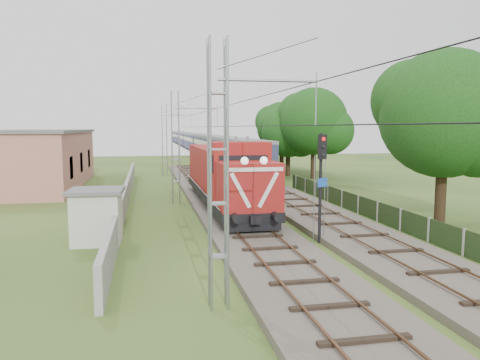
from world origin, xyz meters
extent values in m
plane|color=#2F4E1D|center=(0.00, 0.00, 0.00)|extent=(140.00, 140.00, 0.00)
cube|color=#6B6054|center=(0.00, 7.00, 0.15)|extent=(4.20, 70.00, 0.30)
cube|color=black|center=(0.00, 7.00, 0.35)|extent=(2.40, 70.00, 0.10)
cube|color=brown|center=(-0.85, 7.00, 0.42)|extent=(0.08, 70.00, 0.05)
cube|color=brown|center=(0.85, 7.00, 0.42)|extent=(0.08, 70.00, 0.05)
cube|color=#6B6054|center=(5.00, 20.00, 0.15)|extent=(4.20, 80.00, 0.30)
cube|color=black|center=(5.00, 20.00, 0.35)|extent=(2.40, 80.00, 0.10)
cube|color=brown|center=(4.15, 20.00, 0.42)|extent=(0.08, 80.00, 0.05)
cube|color=brown|center=(5.85, 20.00, 0.42)|extent=(0.08, 80.00, 0.05)
cylinder|color=gray|center=(-1.50, -8.00, 6.80)|extent=(3.00, 0.08, 0.08)
cylinder|color=gray|center=(-1.50, 12.00, 6.80)|extent=(3.00, 0.08, 0.08)
cylinder|color=gray|center=(-1.50, 32.00, 6.80)|extent=(3.00, 0.08, 0.08)
cylinder|color=black|center=(0.00, 12.00, 5.50)|extent=(0.03, 70.00, 0.03)
cylinder|color=black|center=(0.00, 12.00, 6.80)|extent=(0.03, 70.00, 0.03)
cube|color=#9E9E99|center=(-6.50, 12.00, 0.75)|extent=(0.25, 40.00, 1.50)
cube|color=#BD7065|center=(-15.00, 24.00, 2.50)|extent=(8.00, 20.00, 5.00)
cube|color=#606060|center=(-15.00, 24.00, 5.10)|extent=(8.40, 20.40, 0.25)
cube|color=black|center=(-11.05, 18.00, 2.20)|extent=(0.10, 1.60, 1.80)
cube|color=black|center=(-11.05, 24.00, 2.20)|extent=(0.10, 1.60, 1.80)
cube|color=black|center=(-11.05, 30.00, 2.20)|extent=(0.10, 1.60, 1.80)
cube|color=black|center=(8.00, 3.00, 0.60)|extent=(0.05, 32.00, 1.15)
cube|color=#9E9E99|center=(8.00, 18.00, 0.60)|extent=(0.12, 0.12, 1.20)
cube|color=black|center=(0.00, 9.05, 1.03)|extent=(3.14, 17.81, 0.52)
cube|color=black|center=(0.00, 3.28, 0.71)|extent=(2.31, 3.77, 0.52)
cube|color=black|center=(0.00, 14.81, 0.71)|extent=(2.31, 3.77, 0.52)
cube|color=black|center=(0.00, 0.25, 0.61)|extent=(2.72, 0.26, 0.37)
cube|color=maroon|center=(0.00, 1.45, 2.49)|extent=(3.04, 2.62, 2.41)
sphere|color=white|center=(-0.47, 0.19, 3.86)|extent=(0.38, 0.38, 0.38)
sphere|color=white|center=(0.47, 0.19, 3.86)|extent=(0.38, 0.38, 0.38)
cube|color=silver|center=(-0.68, 0.12, 2.44)|extent=(1.05, 0.06, 1.75)
cube|color=silver|center=(0.68, 0.12, 2.44)|extent=(1.05, 0.06, 1.75)
cube|color=silver|center=(0.00, 0.12, 3.44)|extent=(2.83, 0.06, 0.19)
cube|color=maroon|center=(0.00, 4.02, 2.97)|extent=(3.14, 2.52, 3.35)
cube|color=black|center=(0.00, 2.74, 3.49)|extent=(2.62, 0.06, 0.94)
cube|color=maroon|center=(0.00, 11.62, 2.65)|extent=(2.93, 12.68, 2.72)
cylinder|color=black|center=(0.00, 8.42, 4.17)|extent=(0.46, 0.46, 0.42)
cylinder|color=gray|center=(-0.31, 3.18, 4.80)|extent=(0.13, 0.13, 0.37)
cylinder|color=gray|center=(0.31, 3.18, 4.80)|extent=(0.13, 0.13, 0.37)
cube|color=black|center=(5.00, 29.75, 0.91)|extent=(2.94, 22.28, 0.51)
cube|color=#2F364F|center=(5.00, 29.75, 2.53)|extent=(3.04, 22.28, 2.73)
cube|color=beige|center=(5.00, 29.75, 3.03)|extent=(3.08, 21.39, 0.76)
cube|color=slate|center=(5.00, 29.75, 4.05)|extent=(3.09, 22.28, 0.35)
cube|color=black|center=(5.00, 53.05, 0.91)|extent=(2.94, 22.28, 0.51)
cube|color=#2F364F|center=(5.00, 53.05, 2.53)|extent=(3.04, 22.28, 2.73)
cube|color=beige|center=(5.00, 53.05, 3.03)|extent=(3.08, 21.39, 0.76)
cube|color=slate|center=(5.00, 53.05, 4.05)|extent=(3.09, 22.28, 0.35)
cube|color=black|center=(5.00, 76.34, 0.91)|extent=(2.94, 22.28, 0.51)
cube|color=#2F364F|center=(5.00, 76.34, 2.53)|extent=(3.04, 22.28, 2.73)
cube|color=beige|center=(5.00, 76.34, 3.03)|extent=(3.08, 21.39, 0.76)
cube|color=slate|center=(5.00, 76.34, 4.05)|extent=(3.09, 22.28, 0.35)
cube|color=black|center=(5.00, 99.64, 0.91)|extent=(2.94, 22.28, 0.51)
cube|color=#2F364F|center=(5.00, 99.64, 2.53)|extent=(3.04, 22.28, 2.73)
cube|color=beige|center=(5.00, 99.64, 3.03)|extent=(3.08, 21.39, 0.76)
cube|color=slate|center=(5.00, 99.64, 4.05)|extent=(3.09, 22.28, 0.35)
cube|color=black|center=(5.00, 122.93, 0.91)|extent=(2.94, 22.28, 0.51)
cube|color=#2F364F|center=(5.00, 122.93, 2.53)|extent=(3.04, 22.28, 2.73)
cube|color=beige|center=(5.00, 122.93, 3.03)|extent=(3.08, 21.39, 0.76)
cube|color=slate|center=(5.00, 122.93, 4.05)|extent=(3.09, 22.28, 0.35)
cylinder|color=black|center=(2.88, -1.06, 2.58)|extent=(0.14, 0.14, 5.17)
cube|color=black|center=(2.88, -1.22, 4.55)|extent=(0.42, 0.34, 1.14)
sphere|color=red|center=(2.88, -1.34, 4.91)|extent=(0.19, 0.19, 0.19)
sphere|color=black|center=(2.88, -1.34, 4.55)|extent=(0.19, 0.19, 0.19)
sphere|color=black|center=(2.88, -1.34, 4.18)|extent=(0.19, 0.19, 0.19)
cube|color=#1B48A3|center=(2.93, -1.19, 2.89)|extent=(0.55, 0.26, 0.41)
cube|color=beige|center=(-7.40, 1.06, 1.19)|extent=(2.25, 2.25, 2.38)
cube|color=#606060|center=(-7.40, 1.06, 2.49)|extent=(2.59, 2.59, 0.16)
cylinder|color=#392917|center=(11.34, 2.07, 2.20)|extent=(0.61, 0.61, 4.40)
sphere|color=#14390F|center=(11.34, 2.07, 6.20)|extent=(7.20, 7.20, 7.20)
sphere|color=#14390F|center=(12.78, 0.99, 5.20)|extent=(5.04, 5.04, 5.04)
sphere|color=#14390F|center=(10.08, 3.33, 7.00)|extent=(4.68, 4.68, 4.68)
cylinder|color=#392917|center=(12.32, 25.49, 2.16)|extent=(0.54, 0.54, 4.32)
sphere|color=#14390F|center=(12.32, 25.49, 6.08)|extent=(7.06, 7.06, 7.06)
sphere|color=#14390F|center=(13.74, 24.43, 5.10)|extent=(4.94, 4.94, 4.94)
sphere|color=#14390F|center=(11.09, 26.73, 6.87)|extent=(4.59, 4.59, 4.59)
cylinder|color=#392917|center=(10.46, 28.52, 1.79)|extent=(0.52, 0.52, 3.59)
sphere|color=#14390F|center=(10.46, 28.52, 5.06)|extent=(5.87, 5.87, 5.87)
sphere|color=#14390F|center=(11.64, 27.64, 4.24)|extent=(4.11, 4.11, 4.11)
sphere|color=#14390F|center=(9.44, 29.55, 5.71)|extent=(3.82, 3.82, 3.82)
cylinder|color=#392917|center=(11.88, 35.81, 1.95)|extent=(0.57, 0.57, 3.89)
sphere|color=#14390F|center=(11.88, 35.81, 5.48)|extent=(6.37, 6.37, 6.37)
sphere|color=#14390F|center=(13.15, 34.85, 4.60)|extent=(4.46, 4.46, 4.46)
sphere|color=#14390F|center=(10.76, 36.92, 6.19)|extent=(4.14, 4.14, 4.14)
camera|label=1|loc=(-5.05, -21.52, 5.43)|focal=35.00mm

